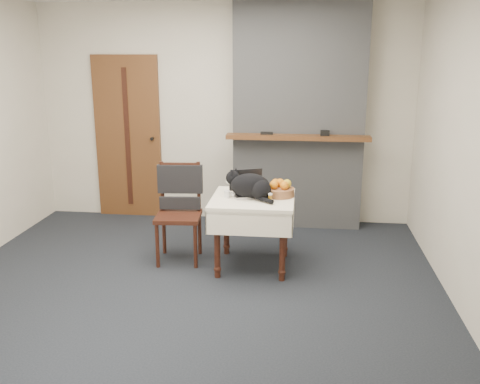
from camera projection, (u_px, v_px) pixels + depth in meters
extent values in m
plane|color=black|center=(193.00, 284.00, 4.86)|extent=(4.50, 4.50, 0.00)
cube|color=beige|center=(224.00, 114.00, 6.44)|extent=(4.50, 0.02, 2.60)
cube|color=beige|center=(465.00, 148.00, 4.26)|extent=(0.02, 4.00, 2.60)
cube|color=brown|center=(128.00, 137.00, 6.63)|extent=(0.82, 0.05, 2.00)
cube|color=#34180E|center=(127.00, 138.00, 6.60)|extent=(0.06, 0.01, 1.70)
cylinder|color=black|center=(152.00, 139.00, 6.55)|extent=(0.04, 0.06, 0.04)
cube|color=gray|center=(299.00, 117.00, 6.19)|extent=(1.50, 0.30, 2.60)
cube|color=brown|center=(298.00, 137.00, 6.01)|extent=(1.62, 0.18, 0.05)
cube|color=black|center=(267.00, 133.00, 6.04)|extent=(0.14, 0.04, 0.03)
cube|color=black|center=(325.00, 133.00, 5.96)|extent=(0.10, 0.07, 0.06)
cylinder|color=#34180E|center=(217.00, 245.00, 4.92)|extent=(0.06, 0.06, 0.64)
sphere|color=#34180E|center=(217.00, 269.00, 4.98)|extent=(0.07, 0.07, 0.07)
cylinder|color=#34180E|center=(282.00, 248.00, 4.85)|extent=(0.06, 0.06, 0.64)
sphere|color=#34180E|center=(282.00, 272.00, 4.91)|extent=(0.07, 0.07, 0.07)
cylinder|color=#34180E|center=(226.00, 224.00, 5.49)|extent=(0.06, 0.06, 0.64)
sphere|color=#34180E|center=(227.00, 246.00, 5.55)|extent=(0.07, 0.07, 0.07)
cylinder|color=#34180E|center=(285.00, 227.00, 5.42)|extent=(0.06, 0.06, 0.64)
sphere|color=#34180E|center=(284.00, 249.00, 5.49)|extent=(0.07, 0.07, 0.07)
cube|color=white|center=(253.00, 201.00, 5.08)|extent=(0.78, 0.78, 0.06)
cube|color=white|center=(249.00, 224.00, 4.74)|extent=(0.78, 0.01, 0.22)
cube|color=white|center=(256.00, 201.00, 5.48)|extent=(0.78, 0.01, 0.22)
cube|color=white|center=(213.00, 210.00, 5.15)|extent=(0.01, 0.78, 0.22)
cube|color=white|center=(293.00, 213.00, 5.06)|extent=(0.01, 0.78, 0.22)
cube|color=#B7B7BC|center=(249.00, 195.00, 5.12)|extent=(0.38, 0.33, 0.02)
cube|color=black|center=(249.00, 194.00, 5.12)|extent=(0.31, 0.24, 0.00)
cube|color=black|center=(246.00, 180.00, 5.22)|extent=(0.32, 0.17, 0.22)
cube|color=#A9D8F7|center=(246.00, 180.00, 5.22)|extent=(0.29, 0.15, 0.20)
ellipsoid|color=black|center=(250.00, 186.00, 5.03)|extent=(0.42, 0.34, 0.24)
ellipsoid|color=black|center=(261.00, 190.00, 4.98)|extent=(0.26, 0.27, 0.19)
sphere|color=black|center=(233.00, 178.00, 5.10)|extent=(0.18, 0.18, 0.14)
ellipsoid|color=white|center=(229.00, 181.00, 5.13)|extent=(0.08, 0.09, 0.07)
ellipsoid|color=white|center=(236.00, 188.00, 5.11)|extent=(0.08, 0.09, 0.09)
cone|color=black|center=(232.00, 172.00, 5.04)|extent=(0.06, 0.06, 0.06)
cone|color=black|center=(236.00, 170.00, 5.11)|extent=(0.06, 0.06, 0.06)
cylinder|color=black|center=(265.00, 200.00, 4.89)|extent=(0.18, 0.17, 0.04)
sphere|color=white|center=(233.00, 195.00, 5.09)|extent=(0.05, 0.05, 0.05)
sphere|color=white|center=(238.00, 192.00, 5.16)|extent=(0.05, 0.05, 0.05)
cylinder|color=silver|center=(227.00, 194.00, 5.06)|extent=(0.06, 0.06, 0.07)
cylinder|color=#9E6413|center=(270.00, 198.00, 4.92)|extent=(0.04, 0.04, 0.07)
cylinder|color=white|center=(270.00, 194.00, 4.91)|extent=(0.04, 0.04, 0.02)
cylinder|color=#91603A|center=(280.00, 192.00, 5.11)|extent=(0.28, 0.28, 0.08)
sphere|color=orange|center=(274.00, 185.00, 5.07)|extent=(0.08, 0.08, 0.08)
sphere|color=orange|center=(284.00, 186.00, 5.04)|extent=(0.08, 0.08, 0.08)
sphere|color=orange|center=(280.00, 183.00, 5.14)|extent=(0.08, 0.08, 0.08)
sphere|color=gold|center=(287.00, 184.00, 5.12)|extent=(0.08, 0.08, 0.08)
sphere|color=orange|center=(275.00, 183.00, 5.14)|extent=(0.08, 0.08, 0.08)
cube|color=black|center=(273.00, 197.00, 5.09)|extent=(0.13, 0.09, 0.01)
cube|color=#34180E|center=(178.00, 216.00, 5.28)|extent=(0.46, 0.46, 0.04)
cylinder|color=#34180E|center=(157.00, 245.00, 5.17)|extent=(0.04, 0.04, 0.46)
cylinder|color=#34180E|center=(195.00, 245.00, 5.15)|extent=(0.04, 0.04, 0.46)
cylinder|color=#34180E|center=(164.00, 232.00, 5.52)|extent=(0.04, 0.04, 0.46)
cylinder|color=#34180E|center=(200.00, 233.00, 5.51)|extent=(0.04, 0.04, 0.46)
cylinder|color=#34180E|center=(162.00, 186.00, 5.40)|extent=(0.04, 0.04, 0.51)
cylinder|color=#34180E|center=(199.00, 187.00, 5.38)|extent=(0.04, 0.04, 0.51)
cube|color=#34180E|center=(180.00, 177.00, 5.36)|extent=(0.37, 0.06, 0.29)
cube|color=black|center=(180.00, 179.00, 5.36)|extent=(0.46, 0.10, 0.29)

